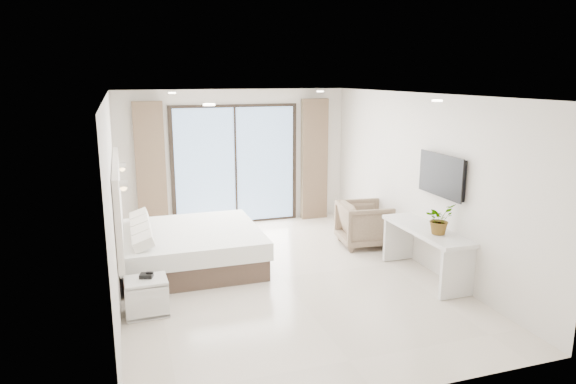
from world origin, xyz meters
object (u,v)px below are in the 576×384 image
at_px(console_desk, 426,241).
at_px(armchair, 364,222).
at_px(bed, 189,248).
at_px(nightstand, 147,297).

xyz_separation_m(console_desk, armchair, (-0.19, 1.64, -0.14)).
bearing_deg(console_desk, armchair, 96.59).
relative_size(console_desk, armchair, 2.01).
bearing_deg(bed, armchair, 1.98).
bearing_deg(console_desk, nightstand, 179.55).
bearing_deg(nightstand, console_desk, -1.90).
height_order(nightstand, armchair, armchair).
xyz_separation_m(bed, nightstand, (-0.73, -1.51, -0.08)).
bearing_deg(bed, nightstand, -115.95).
height_order(bed, nightstand, bed).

